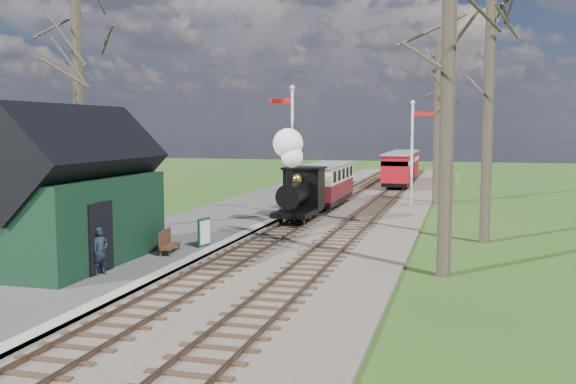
# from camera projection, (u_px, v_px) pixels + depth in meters

# --- Properties ---
(ground) EXTENTS (140.00, 140.00, 0.00)m
(ground) POSITION_uv_depth(u_px,v_px,m) (139.00, 318.00, 14.48)
(ground) COLOR #2A5019
(ground) RESTS_ON ground
(distant_hills) EXTENTS (114.40, 48.00, 22.02)m
(distant_hills) POSITION_uv_depth(u_px,v_px,m) (412.00, 298.00, 77.50)
(distant_hills) COLOR #385B23
(distant_hills) RESTS_ON ground
(ballast_bed) EXTENTS (8.00, 60.00, 0.10)m
(ballast_bed) POSITION_uv_depth(u_px,v_px,m) (356.00, 205.00, 35.24)
(ballast_bed) COLOR brown
(ballast_bed) RESTS_ON ground
(track_near) EXTENTS (1.60, 60.00, 0.15)m
(track_near) POSITION_uv_depth(u_px,v_px,m) (332.00, 203.00, 35.58)
(track_near) COLOR brown
(track_near) RESTS_ON ground
(track_far) EXTENTS (1.60, 60.00, 0.15)m
(track_far) POSITION_uv_depth(u_px,v_px,m) (379.00, 205.00, 34.89)
(track_far) COLOR brown
(track_far) RESTS_ON ground
(platform) EXTENTS (5.00, 44.00, 0.20)m
(platform) POSITION_uv_depth(u_px,v_px,m) (221.00, 221.00, 28.83)
(platform) COLOR #474442
(platform) RESTS_ON ground
(coping_strip) EXTENTS (0.40, 44.00, 0.21)m
(coping_strip) POSITION_uv_depth(u_px,v_px,m) (270.00, 223.00, 28.22)
(coping_strip) COLOR #B2AD9E
(coping_strip) RESTS_ON ground
(station_shed) EXTENTS (3.25, 6.30, 4.78)m
(station_shed) POSITION_uv_depth(u_px,v_px,m) (73.00, 195.00, 19.22)
(station_shed) COLOR black
(station_shed) RESTS_ON platform
(semaphore_near) EXTENTS (1.22, 0.24, 6.22)m
(semaphore_near) POSITION_uv_depth(u_px,v_px,m) (291.00, 142.00, 29.67)
(semaphore_near) COLOR silver
(semaphore_near) RESTS_ON ground
(semaphore_far) EXTENTS (1.22, 0.24, 5.72)m
(semaphore_far) POSITION_uv_depth(u_px,v_px,m) (413.00, 145.00, 34.10)
(semaphore_far) COLOR silver
(semaphore_far) RESTS_ON ground
(bare_trees) EXTENTS (15.51, 22.39, 12.00)m
(bare_trees) POSITION_uv_depth(u_px,v_px,m) (304.00, 102.00, 23.30)
(bare_trees) COLOR #382D23
(bare_trees) RESTS_ON ground
(fence_line) EXTENTS (12.60, 0.08, 1.00)m
(fence_line) POSITION_uv_depth(u_px,v_px,m) (373.00, 177.00, 48.89)
(fence_line) COLOR slate
(fence_line) RESTS_ON ground
(locomotive) EXTENTS (1.62, 3.78, 4.05)m
(locomotive) POSITION_uv_depth(u_px,v_px,m) (298.00, 182.00, 28.07)
(locomotive) COLOR black
(locomotive) RESTS_ON ground
(coach) EXTENTS (1.89, 6.48, 1.99)m
(coach) POSITION_uv_depth(u_px,v_px,m) (327.00, 182.00, 33.93)
(coach) COLOR black
(coach) RESTS_ON ground
(red_carriage_a) EXTENTS (1.89, 4.68, 1.99)m
(red_carriage_a) POSITION_uv_depth(u_px,v_px,m) (398.00, 170.00, 44.19)
(red_carriage_a) COLOR black
(red_carriage_a) RESTS_ON ground
(red_carriage_b) EXTENTS (1.89, 4.68, 1.99)m
(red_carriage_b) POSITION_uv_depth(u_px,v_px,m) (405.00, 165.00, 49.47)
(red_carriage_b) COLOR black
(red_carriage_b) RESTS_ON ground
(sign_board) EXTENTS (0.21, 0.67, 0.99)m
(sign_board) POSITION_uv_depth(u_px,v_px,m) (204.00, 232.00, 22.03)
(sign_board) COLOR #0E4221
(sign_board) RESTS_ON platform
(bench) EXTENTS (0.62, 1.36, 0.75)m
(bench) POSITION_uv_depth(u_px,v_px,m) (167.00, 242.00, 20.92)
(bench) COLOR #452818
(bench) RESTS_ON platform
(person) EXTENTS (0.47, 0.57, 1.33)m
(person) POSITION_uv_depth(u_px,v_px,m) (100.00, 251.00, 17.78)
(person) COLOR #19212D
(person) RESTS_ON platform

